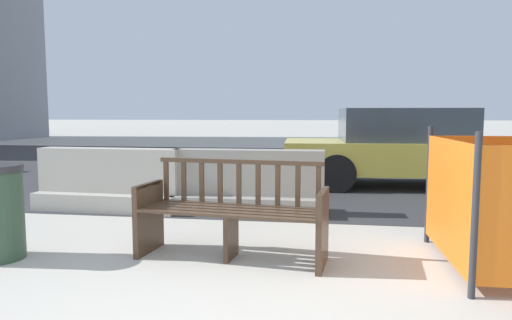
{
  "coord_description": "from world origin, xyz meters",
  "views": [
    {
      "loc": [
        0.44,
        -2.7,
        1.3
      ],
      "look_at": [
        -0.39,
        2.74,
        0.75
      ],
      "focal_mm": 32.0,
      "sensor_mm": 36.0,
      "label": 1
    }
  ],
  "objects_px": {
    "street_bench": "(232,215)",
    "car_taxi_near": "(410,148)",
    "jersey_barrier_centre": "(248,187)",
    "jersey_barrier_left": "(110,184)"
  },
  "relations": [
    {
      "from": "jersey_barrier_centre",
      "to": "jersey_barrier_left",
      "type": "distance_m",
      "value": 1.91
    },
    {
      "from": "street_bench",
      "to": "car_taxi_near",
      "type": "height_order",
      "value": "car_taxi_near"
    },
    {
      "from": "jersey_barrier_centre",
      "to": "jersey_barrier_left",
      "type": "xyz_separation_m",
      "value": [
        -1.91,
        -0.06,
        0.0
      ]
    },
    {
      "from": "jersey_barrier_left",
      "to": "street_bench",
      "type": "bearing_deg",
      "value": -41.78
    },
    {
      "from": "street_bench",
      "to": "car_taxi_near",
      "type": "relative_size",
      "value": 0.37
    },
    {
      "from": "street_bench",
      "to": "jersey_barrier_centre",
      "type": "xyz_separation_m",
      "value": [
        -0.18,
        1.93,
        -0.06
      ]
    },
    {
      "from": "street_bench",
      "to": "jersey_barrier_centre",
      "type": "distance_m",
      "value": 1.94
    },
    {
      "from": "car_taxi_near",
      "to": "jersey_barrier_centre",
      "type": "bearing_deg",
      "value": -133.52
    },
    {
      "from": "street_bench",
      "to": "jersey_barrier_centre",
      "type": "relative_size",
      "value": 0.87
    },
    {
      "from": "jersey_barrier_left",
      "to": "car_taxi_near",
      "type": "height_order",
      "value": "car_taxi_near"
    }
  ]
}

